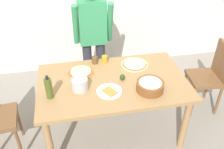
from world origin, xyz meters
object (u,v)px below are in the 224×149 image
at_px(pizza_raw_on_board, 135,64).
at_px(popcorn_bowl, 150,85).
at_px(person_cook, 93,36).
at_px(cup_small_brown, 95,60).
at_px(pizza_cooked_on_tray, 81,72).
at_px(dining_table, 113,88).
at_px(olive_oil_bottle, 49,88).
at_px(avocado, 122,77).
at_px(cup_orange, 105,59).
at_px(steel_pot, 80,84).
at_px(plate_with_slice, 109,91).
at_px(chair_wooden_right, 211,74).

relative_size(pizza_raw_on_board, popcorn_bowl, 1.15).
bearing_deg(person_cook, cup_small_brown, -95.17).
distance_m(person_cook, pizza_cooked_on_tray, 0.60).
relative_size(dining_table, olive_oil_bottle, 6.25).
xyz_separation_m(pizza_raw_on_board, pizza_cooked_on_tray, (-0.64, -0.03, 0.00)).
xyz_separation_m(dining_table, olive_oil_bottle, (-0.66, -0.15, 0.20)).
bearing_deg(dining_table, cup_small_brown, 109.67).
xyz_separation_m(cup_small_brown, avocado, (0.24, -0.39, -0.01)).
height_order(cup_orange, cup_small_brown, same).
bearing_deg(pizza_raw_on_board, steel_pot, -153.46).
bearing_deg(avocado, olive_oil_bottle, -168.92).
bearing_deg(popcorn_bowl, pizza_cooked_on_tray, 145.51).
height_order(popcorn_bowl, avocado, popcorn_bowl).
height_order(plate_with_slice, steel_pot, steel_pot).
bearing_deg(popcorn_bowl, avocado, 135.44).
distance_m(popcorn_bowl, avocado, 0.33).
bearing_deg(pizza_cooked_on_tray, cup_orange, 27.96).
bearing_deg(cup_orange, chair_wooden_right, -8.21).
height_order(chair_wooden_right, pizza_cooked_on_tray, chair_wooden_right).
bearing_deg(olive_oil_bottle, avocado, 11.08).
relative_size(popcorn_bowl, olive_oil_bottle, 1.09).
distance_m(dining_table, steel_pot, 0.40).
bearing_deg(dining_table, avocado, 1.99).
height_order(pizza_cooked_on_tray, plate_with_slice, plate_with_slice).
bearing_deg(pizza_raw_on_board, chair_wooden_right, -3.74).
xyz_separation_m(plate_with_slice, cup_orange, (0.05, 0.57, 0.03)).
bearing_deg(popcorn_bowl, steel_pot, 167.53).
bearing_deg(avocado, chair_wooden_right, 8.96).
bearing_deg(cup_small_brown, dining_table, -70.33).
height_order(pizza_raw_on_board, cup_orange, cup_orange).
xyz_separation_m(chair_wooden_right, avocado, (-1.22, -0.19, 0.25)).
xyz_separation_m(person_cook, cup_small_brown, (-0.03, -0.36, -0.14)).
bearing_deg(pizza_cooked_on_tray, cup_small_brown, 41.54).
relative_size(plate_with_slice, cup_small_brown, 3.06).
height_order(steel_pot, cup_small_brown, steel_pot).
bearing_deg(avocado, dining_table, -178.01).
height_order(dining_table, plate_with_slice, plate_with_slice).
bearing_deg(person_cook, steel_pot, -106.81).
relative_size(dining_table, cup_orange, 18.82).
relative_size(popcorn_bowl, avocado, 4.00).
distance_m(plate_with_slice, popcorn_bowl, 0.42).
distance_m(pizza_raw_on_board, steel_pot, 0.75).
relative_size(pizza_raw_on_board, cup_orange, 3.78).
xyz_separation_m(plate_with_slice, avocado, (0.17, 0.18, 0.03)).
xyz_separation_m(plate_with_slice, olive_oil_bottle, (-0.59, 0.03, 0.11)).
bearing_deg(pizza_raw_on_board, plate_with_slice, -131.27).
height_order(chair_wooden_right, cup_small_brown, chair_wooden_right).
height_order(olive_oil_bottle, avocado, olive_oil_bottle).
relative_size(pizza_cooked_on_tray, cup_orange, 3.46).
xyz_separation_m(dining_table, steel_pot, (-0.36, -0.07, 0.16)).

